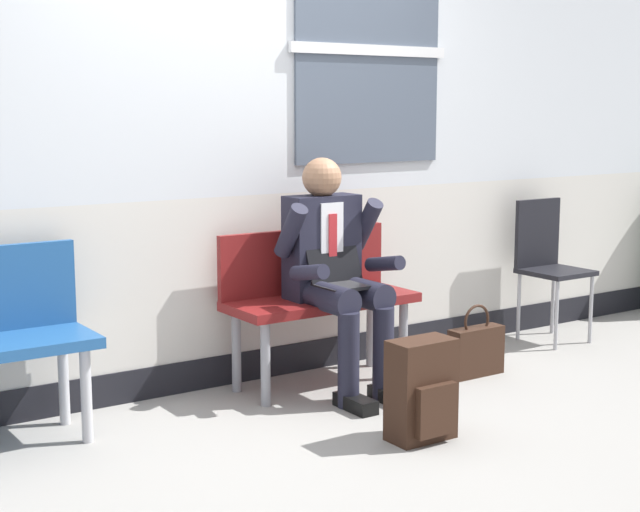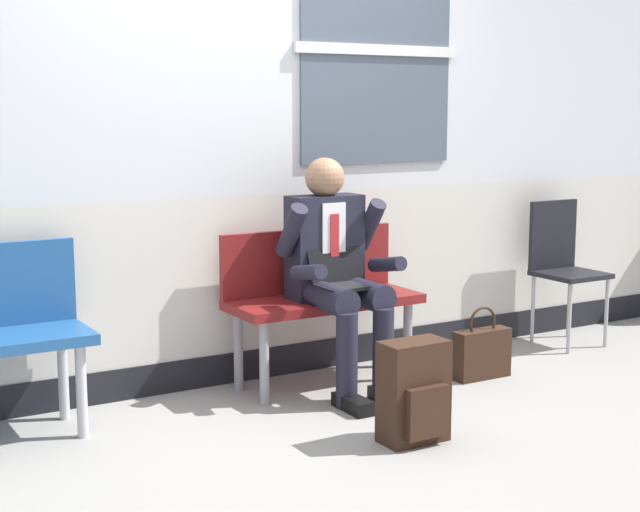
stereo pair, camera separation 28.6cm
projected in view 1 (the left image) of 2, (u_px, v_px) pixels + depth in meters
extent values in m
plane|color=gray|center=(319.00, 414.00, 4.68)|extent=(18.00, 18.00, 0.00)
cube|color=beige|center=(242.00, 273.00, 5.21)|extent=(6.89, 0.12, 0.86)
cube|color=black|center=(243.00, 363.00, 5.29)|extent=(6.89, 0.14, 0.17)
cube|color=#4C5666|center=(369.00, 50.00, 5.41)|extent=(1.01, 0.02, 1.28)
cube|color=silver|center=(370.00, 50.00, 5.40)|extent=(1.09, 0.03, 0.06)
cube|color=maroon|center=(322.00, 302.00, 5.11)|extent=(1.05, 0.42, 0.05)
cube|color=maroon|center=(303.00, 260.00, 5.22)|extent=(1.05, 0.04, 0.35)
cylinder|color=gray|center=(265.00, 364.00, 4.77)|extent=(0.05, 0.05, 0.44)
cylinder|color=gray|center=(236.00, 351.00, 5.02)|extent=(0.05, 0.05, 0.44)
cylinder|color=gray|center=(403.00, 340.00, 5.27)|extent=(0.05, 0.05, 0.44)
cylinder|color=gray|center=(371.00, 330.00, 5.51)|extent=(0.05, 0.05, 0.44)
cylinder|color=#B7B7BC|center=(86.00, 395.00, 4.26)|extent=(0.05, 0.05, 0.44)
cylinder|color=#B7B7BC|center=(64.00, 380.00, 4.50)|extent=(0.05, 0.05, 0.44)
cylinder|color=#1E1E2D|center=(327.00, 298.00, 4.86)|extent=(0.15, 0.40, 0.15)
cylinder|color=#1E1E2D|center=(349.00, 360.00, 4.75)|extent=(0.11, 0.11, 0.49)
cube|color=black|center=(355.00, 403.00, 4.74)|extent=(0.10, 0.26, 0.07)
cylinder|color=#1E1E2D|center=(362.00, 293.00, 4.99)|extent=(0.15, 0.40, 0.15)
cylinder|color=#1E1E2D|center=(383.00, 354.00, 4.88)|extent=(0.11, 0.11, 0.49)
cube|color=black|center=(390.00, 396.00, 4.86)|extent=(0.10, 0.26, 0.07)
cube|color=#1E1E2D|center=(322.00, 247.00, 5.06)|extent=(0.40, 0.18, 0.55)
cube|color=silver|center=(332.00, 239.00, 4.98)|extent=(0.14, 0.01, 0.38)
cube|color=#B22328|center=(333.00, 245.00, 4.97)|extent=(0.05, 0.01, 0.33)
sphere|color=#9E7051|center=(322.00, 177.00, 5.00)|extent=(0.21, 0.21, 0.21)
cylinder|color=#1E1E2D|center=(291.00, 231.00, 4.85)|extent=(0.09, 0.25, 0.30)
cylinder|color=#1E1E2D|center=(309.00, 273.00, 4.74)|extent=(0.08, 0.27, 0.12)
cylinder|color=#1E1E2D|center=(366.00, 224.00, 5.12)|extent=(0.09, 0.25, 0.30)
cylinder|color=#1E1E2D|center=(385.00, 264.00, 5.01)|extent=(0.08, 0.27, 0.12)
cube|color=black|center=(348.00, 286.00, 4.89)|extent=(0.32, 0.22, 0.02)
cube|color=black|center=(334.00, 261.00, 4.98)|extent=(0.32, 0.08, 0.21)
cube|color=#331E14|center=(421.00, 390.00, 4.29)|extent=(0.30, 0.17, 0.47)
cube|color=#331E14|center=(436.00, 410.00, 4.22)|extent=(0.21, 0.04, 0.23)
cube|color=#331E14|center=(476.00, 352.00, 5.33)|extent=(0.34, 0.11, 0.28)
torus|color=#331E14|center=(477.00, 321.00, 5.31)|extent=(0.19, 0.02, 0.19)
cube|color=black|center=(556.00, 272.00, 6.07)|extent=(0.38, 0.38, 0.03)
cube|color=black|center=(537.00, 233.00, 6.17)|extent=(0.38, 0.03, 0.44)
cylinder|color=#A5A5AA|center=(556.00, 315.00, 5.88)|extent=(0.02, 0.02, 0.44)
cylinder|color=#A5A5AA|center=(591.00, 309.00, 6.06)|extent=(0.02, 0.02, 0.44)
cylinder|color=#A5A5AA|center=(519.00, 306.00, 6.15)|extent=(0.02, 0.02, 0.44)
cylinder|color=#A5A5AA|center=(553.00, 301.00, 6.32)|extent=(0.02, 0.02, 0.44)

